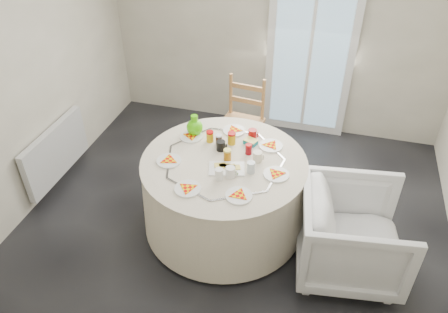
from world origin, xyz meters
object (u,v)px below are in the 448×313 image
(wooden_chair, at_px, (241,125))
(green_pitcher, at_px, (195,124))
(radiator, at_px, (56,152))
(table, at_px, (224,194))
(armchair, at_px, (352,234))

(wooden_chair, xyz_separation_m, green_pitcher, (-0.27, -0.71, 0.40))
(radiator, height_order, table, table)
(green_pitcher, bearing_deg, armchair, -12.74)
(armchair, bearing_deg, green_pitcher, 62.37)
(table, distance_m, armchair, 1.17)
(radiator, height_order, green_pitcher, green_pitcher)
(armchair, height_order, green_pitcher, green_pitcher)
(radiator, xyz_separation_m, table, (1.85, -0.15, -0.01))
(armchair, relative_size, green_pitcher, 4.34)
(table, height_order, green_pitcher, green_pitcher)
(green_pitcher, bearing_deg, radiator, -166.08)
(armchair, bearing_deg, wooden_chair, 36.92)
(wooden_chair, bearing_deg, table, -78.15)
(wooden_chair, xyz_separation_m, armchair, (1.26, -1.26, -0.08))
(green_pitcher, bearing_deg, wooden_chair, 75.89)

